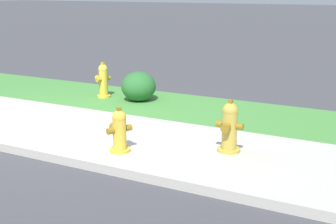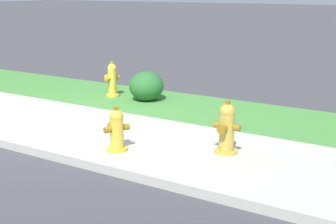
{
  "view_description": "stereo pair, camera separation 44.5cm",
  "coord_description": "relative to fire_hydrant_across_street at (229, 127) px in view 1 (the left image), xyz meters",
  "views": [
    {
      "loc": [
        4.98,
        -5.7,
        2.23
      ],
      "look_at": [
        1.8,
        0.36,
        0.4
      ],
      "focal_mm": 50.0,
      "sensor_mm": 36.0,
      "label": 1
    },
    {
      "loc": [
        5.37,
        -5.48,
        2.23
      ],
      "look_at": [
        1.8,
        0.36,
        0.4
      ],
      "focal_mm": 50.0,
      "sensor_mm": 36.0,
      "label": 2
    }
  ],
  "objects": [
    {
      "name": "fire_hydrant_mid_block",
      "position": [
        -3.51,
        1.96,
        -0.0
      ],
      "size": [
        0.34,
        0.37,
        0.74
      ],
      "rotation": [
        0.0,
        0.0,
        1.41
      ],
      "color": "gold",
      "rests_on": "ground"
    },
    {
      "name": "shrub_bush_far_verge",
      "position": [
        -2.7,
        2.04,
        -0.06
      ],
      "size": [
        0.7,
        0.7,
        0.6
      ],
      "color": "#28662D",
      "rests_on": "ground"
    },
    {
      "name": "fire_hydrant_far_end",
      "position": [
        -1.35,
        -0.71,
        -0.05
      ],
      "size": [
        0.35,
        0.37,
        0.65
      ],
      "rotation": [
        0.0,
        0.0,
        1.09
      ],
      "color": "gold",
      "rests_on": "ground"
    },
    {
      "name": "street_curb",
      "position": [
        -2.86,
        -1.4,
        -0.3
      ],
      "size": [
        18.0,
        0.16,
        0.12
      ],
      "primitive_type": "cube",
      "color": "#BCB7AD",
      "rests_on": "ground"
    },
    {
      "name": "sidewalk_pavement",
      "position": [
        -2.86,
        -0.16,
        -0.36
      ],
      "size": [
        18.0,
        2.31,
        0.01
      ],
      "primitive_type": "cube",
      "color": "#BCB7AD",
      "rests_on": "ground"
    },
    {
      "name": "ground_plane",
      "position": [
        -2.86,
        -0.16,
        -0.36
      ],
      "size": [
        120.0,
        120.0,
        0.0
      ],
      "primitive_type": "plane",
      "color": "#424247"
    },
    {
      "name": "grass_verge",
      "position": [
        -2.86,
        2.0,
        -0.36
      ],
      "size": [
        18.0,
        2.02,
        0.01
      ],
      "primitive_type": "cube",
      "color": "#47893D",
      "rests_on": "ground"
    },
    {
      "name": "fire_hydrant_across_street",
      "position": [
        0.0,
        0.0,
        0.0
      ],
      "size": [
        0.39,
        0.37,
        0.75
      ],
      "rotation": [
        0.0,
        0.0,
        3.15
      ],
      "color": "gold",
      "rests_on": "ground"
    }
  ]
}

